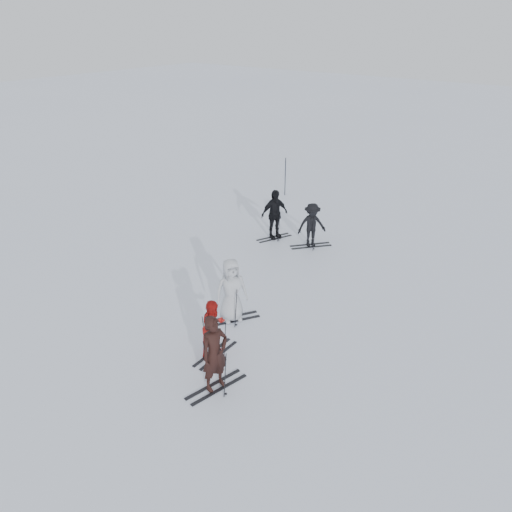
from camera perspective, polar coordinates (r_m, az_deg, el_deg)
The scene contains 12 objects.
ground at distance 16.20m, azimuth -2.15°, elevation -4.42°, with size 120.00×120.00×0.00m, color silver.
skier_near_dark at distance 11.97m, azimuth -4.74°, elevation -11.14°, with size 0.72×0.47×1.98m, color black.
skier_red at distance 13.15m, azimuth -4.80°, elevation -8.32°, with size 0.78×0.61×1.61m, color #B21814.
skier_grey at distance 14.45m, azimuth -2.83°, elevation -4.02°, with size 0.95×0.62×1.95m, color #B2B6BC.
skier_uphill_left at distance 19.83m, azimuth 2.12°, elevation 4.72°, with size 1.18×0.49×2.01m, color black.
skier_uphill_far at distance 19.28m, azimuth 6.39°, elevation 3.48°, with size 1.11×0.64×1.72m, color black.
skis_near_dark at distance 12.20m, azimuth -4.68°, elevation -12.53°, with size 0.90×1.70×1.24m, color black, non-canonical shape.
skis_red at distance 13.29m, azimuth -4.77°, elevation -9.18°, with size 0.82×1.54×1.13m, color black, non-canonical shape.
skis_grey at distance 14.63m, azimuth -2.80°, elevation -5.22°, with size 0.90×1.70×1.24m, color black, non-canonical shape.
skis_uphill_left at distance 20.00m, azimuth 2.10°, elevation 3.54°, with size 0.82×1.54×1.12m, color black, non-canonical shape.
skis_uphill_far at distance 19.38m, azimuth 6.35°, elevation 2.78°, with size 0.88×1.66×1.21m, color black, non-canonical shape.
piste_marker at distance 24.92m, azimuth 3.36°, elevation 9.04°, with size 0.04×0.04×1.88m, color black.
Camera 1 is at (8.96, -10.72, 8.20)m, focal length 35.00 mm.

